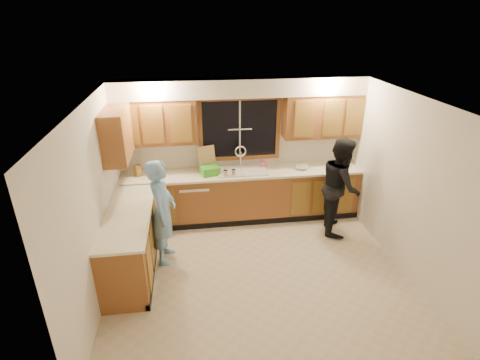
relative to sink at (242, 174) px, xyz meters
name	(u,v)px	position (x,y,z in m)	size (l,w,h in m)	color
floor	(257,271)	(0.00, -1.60, -0.86)	(4.20, 4.20, 0.00)	beige
ceiling	(261,102)	(0.00, -1.60, 1.64)	(4.20, 4.20, 0.00)	white
wall_back	(240,148)	(0.00, 0.30, 0.39)	(4.20, 4.20, 0.00)	silver
wall_left	(95,206)	(-2.10, -1.60, 0.39)	(3.80, 3.80, 0.00)	silver
wall_right	(407,186)	(2.10, -1.60, 0.39)	(3.80, 3.80, 0.00)	silver
base_cabinets_back	(242,196)	(0.00, 0.00, -0.42)	(4.20, 0.60, 0.88)	brown
base_cabinets_left	(131,242)	(-1.80, -1.25, -0.42)	(0.60, 1.90, 0.88)	brown
countertop_back	(242,173)	(0.00, -0.02, 0.04)	(4.20, 0.63, 0.04)	#F1EACB
countertop_left	(128,214)	(-1.79, -1.25, 0.04)	(0.63, 1.90, 0.04)	#F1EACB
upper_cabinets_left	(155,122)	(-1.43, 0.13, 0.96)	(1.35, 0.33, 0.75)	brown
upper_cabinets_right	(322,116)	(1.43, 0.13, 0.96)	(1.35, 0.33, 0.75)	brown
upper_cabinets_return	(117,134)	(-1.94, -0.48, 0.96)	(0.33, 0.90, 0.75)	brown
soffit	(241,87)	(0.00, 0.12, 1.49)	(4.20, 0.35, 0.30)	silver
window_frame	(240,129)	(0.00, 0.29, 0.74)	(1.44, 0.03, 1.14)	black
sink	(242,174)	(0.00, 0.00, 0.00)	(0.86, 0.52, 0.57)	silver
dishwasher	(195,200)	(-0.85, -0.01, -0.45)	(0.60, 0.56, 0.82)	white
stove	(125,266)	(-1.80, -1.82, -0.41)	(0.58, 0.75, 0.90)	white
man	(162,212)	(-1.33, -1.09, -0.05)	(0.59, 0.39, 1.62)	#77AAE2
woman	(341,186)	(1.57, -0.63, -0.04)	(0.81, 0.63, 1.66)	black
knife_block	(138,171)	(-1.78, 0.04, 0.15)	(0.11, 0.09, 0.20)	olive
cutting_board	(207,158)	(-0.60, 0.19, 0.27)	(0.32, 0.02, 0.42)	tan
dish_crate	(210,170)	(-0.57, -0.04, 0.13)	(0.30, 0.28, 0.14)	green
soap_bottle	(263,163)	(0.40, 0.12, 0.14)	(0.08, 0.08, 0.17)	pink
bowl	(302,167)	(1.07, -0.04, 0.08)	(0.23, 0.23, 0.06)	silver
can_left	(225,174)	(-0.31, -0.22, 0.12)	(0.07, 0.07, 0.13)	beige
can_right	(234,173)	(-0.17, -0.21, 0.12)	(0.07, 0.07, 0.13)	beige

